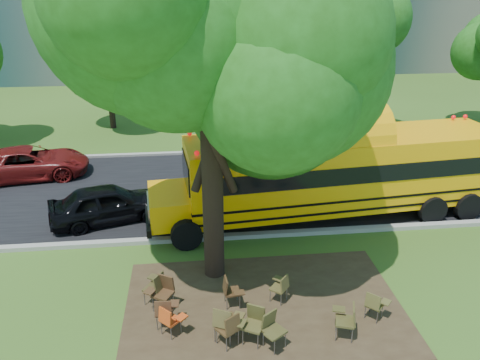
{
  "coord_description": "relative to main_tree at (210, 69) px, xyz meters",
  "views": [
    {
      "loc": [
        -0.65,
        -10.09,
        7.66
      ],
      "look_at": [
        0.89,
        4.03,
        1.59
      ],
      "focal_mm": 35.0,
      "sensor_mm": 36.0,
      "label": 1
    }
  ],
  "objects": [
    {
      "name": "chair_9",
      "position": [
        -1.37,
        -1.4,
        -5.17
      ],
      "size": [
        0.78,
        0.62,
        0.93
      ],
      "rotation": [
        0.0,
        0.0,
        2.63
      ],
      "color": "#472D19",
      "rests_on": "ground"
    },
    {
      "name": "school_bus",
      "position": [
        4.51,
        3.15,
        -4.06
      ],
      "size": [
        12.11,
        3.75,
        2.92
      ],
      "rotation": [
        0.0,
        0.0,
        0.1
      ],
      "color": "#FFA808",
      "rests_on": "ground"
    },
    {
      "name": "asphalt_road",
      "position": [
        0.15,
        5.91,
        -5.73
      ],
      "size": [
        80.0,
        8.0,
        0.04
      ],
      "primitive_type": "cube",
      "color": "black",
      "rests_on": "ground"
    },
    {
      "name": "chair_2",
      "position": [
        0.18,
        -2.89,
        -5.2
      ],
      "size": [
        0.6,
        0.75,
        0.89
      ],
      "rotation": [
        0.0,
        0.0,
        0.62
      ],
      "color": "#432F18",
      "rests_on": "ground"
    },
    {
      "name": "chair_10",
      "position": [
        0.31,
        -1.51,
        -5.23
      ],
      "size": [
        0.53,
        0.55,
        0.84
      ],
      "rotation": [
        0.0,
        0.0,
        -1.48
      ],
      "color": "#412B17",
      "rests_on": "ground"
    },
    {
      "name": "chair_7",
      "position": [
        3.74,
        -2.4,
        -5.26
      ],
      "size": [
        0.68,
        0.54,
        0.79
      ],
      "rotation": [
        0.0,
        0.0,
        -0.77
      ],
      "color": "brown",
      "rests_on": "ground"
    },
    {
      "name": "dirt_patch",
      "position": [
        1.15,
        -1.59,
        -5.73
      ],
      "size": [
        7.0,
        4.5,
        0.03
      ],
      "primitive_type": "cube",
      "color": "#382819",
      "rests_on": "ground"
    },
    {
      "name": "chair_1",
      "position": [
        -1.17,
        -2.43,
        -5.25
      ],
      "size": [
        0.7,
        0.55,
        0.81
      ],
      "rotation": [
        0.0,
        0.0,
        -0.77
      ],
      "color": "#C94515",
      "rests_on": "ground"
    },
    {
      "name": "chair_6",
      "position": [
        2.88,
        -2.91,
        -5.18
      ],
      "size": [
        0.56,
        0.71,
        0.91
      ],
      "rotation": [
        0.0,
        0.0,
        1.26
      ],
      "color": "#45401E",
      "rests_on": "ground"
    },
    {
      "name": "chair_5",
      "position": [
        1.11,
        -3.04,
        -5.19
      ],
      "size": [
        0.6,
        0.76,
        0.9
      ],
      "rotation": [
        0.0,
        0.0,
        3.76
      ],
      "color": "#45401E",
      "rests_on": "ground"
    },
    {
      "name": "chair_3",
      "position": [
        0.71,
        -2.79,
        -5.17
      ],
      "size": [
        0.77,
        0.61,
        0.93
      ],
      "rotation": [
        0.0,
        0.0,
        2.66
      ],
      "color": "#4A4520",
      "rests_on": "ground"
    },
    {
      "name": "chair_11",
      "position": [
        1.62,
        -1.45,
        -5.25
      ],
      "size": [
        0.55,
        0.69,
        0.81
      ],
      "rotation": [
        0.0,
        0.0,
        0.89
      ],
      "color": "#4D4621",
      "rests_on": "ground"
    },
    {
      "name": "chair_8",
      "position": [
        -1.55,
        -1.19,
        -5.18
      ],
      "size": [
        0.61,
        0.77,
        0.92
      ],
      "rotation": [
        0.0,
        0.0,
        1.04
      ],
      "color": "#413A1C",
      "rests_on": "ground"
    },
    {
      "name": "bg_tree_2",
      "position": [
        -4.85,
        14.91,
        -1.54
      ],
      "size": [
        4.8,
        4.8,
        6.62
      ],
      "color": "black",
      "rests_on": "ground"
    },
    {
      "name": "kerb_near",
      "position": [
        0.15,
        1.91,
        -5.68
      ],
      "size": [
        80.0,
        0.25,
        0.14
      ],
      "primitive_type": "cube",
      "color": "gray",
      "rests_on": "ground"
    },
    {
      "name": "ground",
      "position": [
        0.15,
        -1.09,
        -5.75
      ],
      "size": [
        160.0,
        160.0,
        0.0
      ],
      "primitive_type": "plane",
      "color": "#35531A",
      "rests_on": "ground"
    },
    {
      "name": "black_car",
      "position": [
        -3.41,
        3.56,
        -5.09
      ],
      "size": [
        4.16,
        2.6,
        1.32
      ],
      "primitive_type": "imported",
      "rotation": [
        0.0,
        0.0,
        1.86
      ],
      "color": "black",
      "rests_on": "ground"
    },
    {
      "name": "chair_4",
      "position": [
        0.09,
        -2.74,
        -5.16
      ],
      "size": [
        0.78,
        0.62,
        0.95
      ],
      "rotation": [
        0.0,
        0.0,
        -0.46
      ],
      "color": "brown",
      "rests_on": "ground"
    },
    {
      "name": "bg_car_red",
      "position": [
        -7.26,
        7.87,
        -5.09
      ],
      "size": [
        5.0,
        2.87,
        1.31
      ],
      "primitive_type": "imported",
      "rotation": [
        0.0,
        0.0,
        1.72
      ],
      "color": "#621110",
      "rests_on": "ground"
    },
    {
      "name": "kerb_far",
      "position": [
        0.15,
        10.01,
        -5.68
      ],
      "size": [
        80.0,
        0.25,
        0.14
      ],
      "primitive_type": "cube",
      "color": "gray",
      "rests_on": "ground"
    },
    {
      "name": "chair_0",
      "position": [
        -1.29,
        -2.13,
        -5.22
      ],
      "size": [
        0.58,
        0.5,
        0.85
      ],
      "rotation": [
        0.0,
        0.0,
        -0.08
      ],
      "color": "#4B2D1A",
      "rests_on": "ground"
    },
    {
      "name": "bg_tree_3",
      "position": [
        8.15,
        12.91,
        -0.72
      ],
      "size": [
        5.6,
        5.6,
        7.84
      ],
      "color": "black",
      "rests_on": "ground"
    },
    {
      "name": "main_tree",
      "position": [
        0.0,
        0.0,
        0.0
      ],
      "size": [
        7.2,
        7.2,
        9.36
      ],
      "color": "black",
      "rests_on": "ground"
    }
  ]
}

